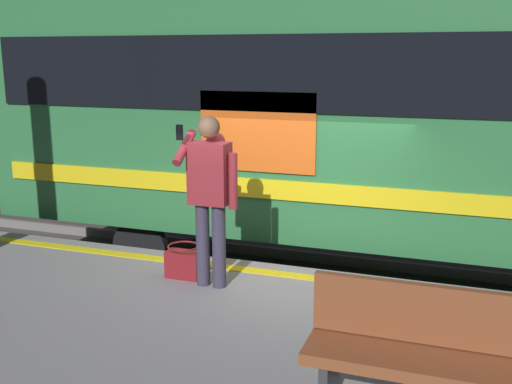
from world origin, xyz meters
name	(u,v)px	position (x,y,z in m)	size (l,w,h in m)	color
ground_plane	(288,339)	(0.00, 0.00, 0.00)	(24.05, 24.05, 0.00)	#4C4742
safety_line	(282,274)	(0.00, 0.30, 0.92)	(13.16, 0.16, 0.01)	yellow
track_rail_near	(315,293)	(0.00, -1.30, 0.08)	(17.46, 0.08, 0.16)	slate
track_rail_far	(337,260)	(0.00, -2.73, 0.08)	(17.46, 0.08, 0.16)	slate
train_carriage	(450,106)	(-1.56, -2.01, 2.60)	(12.35, 2.84, 4.12)	#2D723F
passenger	(210,188)	(0.59, 0.84, 1.95)	(0.57, 0.55, 1.76)	#383347
handbag	(184,263)	(0.96, 0.73, 1.08)	(0.38, 0.34, 0.36)	maroon
bench	(429,353)	(-1.68, 2.58, 1.40)	(1.57, 0.44, 0.90)	brown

